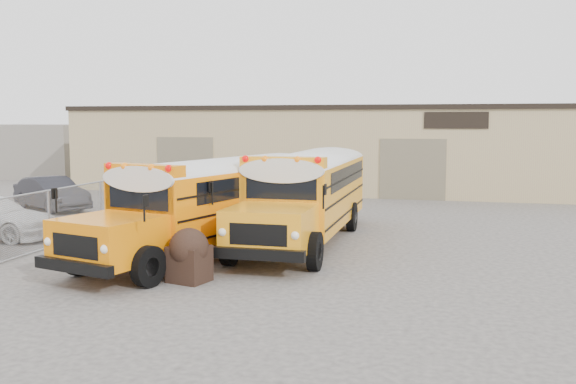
% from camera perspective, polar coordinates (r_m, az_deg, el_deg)
% --- Properties ---
extents(ground, '(120.00, 120.00, 0.00)m').
position_cam_1_polar(ground, '(18.30, -4.64, -5.93)').
color(ground, '#44413F').
rests_on(ground, ground).
extents(warehouse, '(30.20, 10.20, 4.67)m').
position_cam_1_polar(warehouse, '(37.38, 5.35, 4.03)').
color(warehouse, tan).
rests_on(warehouse, ground).
extents(chainlink_fence, '(0.07, 18.07, 1.81)m').
position_cam_1_polar(chainlink_fence, '(23.35, -16.28, -1.24)').
color(chainlink_fence, '#93959B').
rests_on(chainlink_fence, ground).
extents(distant_building_left, '(8.00, 6.00, 3.60)m').
position_cam_1_polar(distant_building_left, '(47.88, -21.28, 3.45)').
color(distant_building_left, gray).
rests_on(distant_building_left, ground).
extents(school_bus_left, '(4.78, 9.93, 2.83)m').
position_cam_1_polar(school_bus_left, '(23.96, 1.43, 0.97)').
color(school_bus_left, orange).
rests_on(school_bus_left, ground).
extents(school_bus_right, '(3.02, 10.01, 2.93)m').
position_cam_1_polar(school_bus_right, '(26.74, 4.55, 1.64)').
color(school_bus_right, '#FC9D17').
rests_on(school_bus_right, ground).
extents(tarp_bundle, '(1.04, 0.98, 1.32)m').
position_cam_1_polar(tarp_bundle, '(15.75, -8.79, -5.50)').
color(tarp_bundle, black).
rests_on(tarp_bundle, ground).
extents(car_dark, '(4.58, 3.49, 1.45)m').
position_cam_1_polar(car_dark, '(29.82, -20.28, -0.11)').
color(car_dark, black).
rests_on(car_dark, ground).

